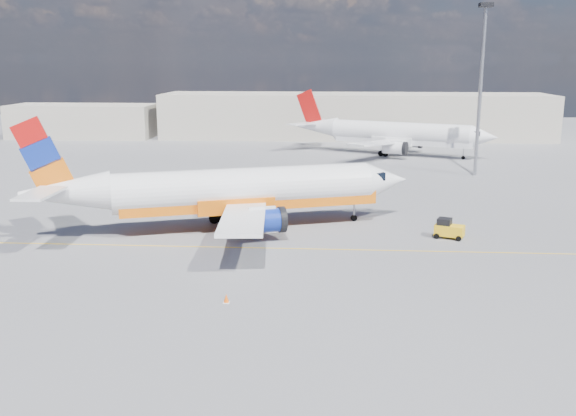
# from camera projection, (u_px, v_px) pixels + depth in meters

# --- Properties ---
(ground) EXTENTS (240.00, 240.00, 0.00)m
(ground) POSITION_uv_depth(u_px,v_px,m) (317.00, 261.00, 46.17)
(ground) COLOR #5E5E63
(ground) RESTS_ON ground
(taxi_line) EXTENTS (70.00, 0.15, 0.01)m
(taxi_line) POSITION_uv_depth(u_px,v_px,m) (318.00, 249.00, 49.08)
(taxi_line) COLOR yellow
(taxi_line) RESTS_ON ground
(terminal_main) EXTENTS (70.00, 14.00, 8.00)m
(terminal_main) POSITION_uv_depth(u_px,v_px,m) (354.00, 116.00, 117.80)
(terminal_main) COLOR beige
(terminal_main) RESTS_ON ground
(terminal_annex) EXTENTS (26.00, 10.00, 6.00)m
(terminal_annex) POSITION_uv_depth(u_px,v_px,m) (83.00, 121.00, 118.42)
(terminal_annex) COLOR beige
(terminal_annex) RESTS_ON ground
(main_jet) EXTENTS (33.07, 25.10, 10.05)m
(main_jet) POSITION_uv_depth(u_px,v_px,m) (232.00, 191.00, 54.06)
(main_jet) COLOR white
(main_jet) RESTS_ON ground
(second_jet) EXTENTS (31.10, 23.47, 9.54)m
(second_jet) POSITION_uv_depth(u_px,v_px,m) (394.00, 134.00, 96.53)
(second_jet) COLOR white
(second_jet) RESTS_ON ground
(gse_tug) EXTENTS (2.57, 2.12, 1.62)m
(gse_tug) POSITION_uv_depth(u_px,v_px,m) (449.00, 229.00, 51.94)
(gse_tug) COLOR black
(gse_tug) RESTS_ON ground
(traffic_cone) EXTENTS (0.38, 0.38, 0.54)m
(traffic_cone) POSITION_uv_depth(u_px,v_px,m) (226.00, 299.00, 38.24)
(traffic_cone) COLOR white
(traffic_cone) RESTS_ON ground
(floodlight_mast) EXTENTS (1.51, 1.51, 20.65)m
(floodlight_mast) POSITION_uv_depth(u_px,v_px,m) (481.00, 74.00, 77.37)
(floodlight_mast) COLOR #9898A0
(floodlight_mast) RESTS_ON ground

